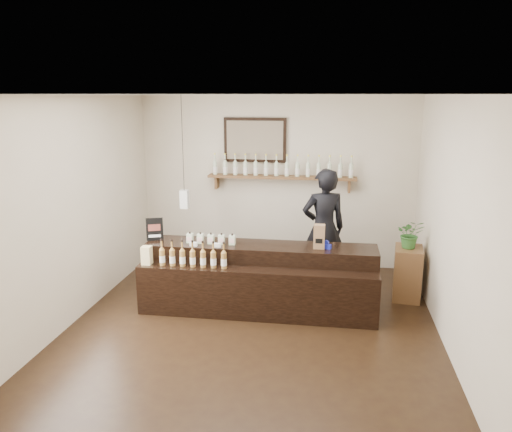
{
  "coord_description": "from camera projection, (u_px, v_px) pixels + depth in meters",
  "views": [
    {
      "loc": [
        0.92,
        -5.57,
        2.8
      ],
      "look_at": [
        -0.06,
        0.7,
        1.25
      ],
      "focal_mm": 35.0,
      "sensor_mm": 36.0,
      "label": 1
    }
  ],
  "objects": [
    {
      "name": "paper_bag",
      "position": [
        319.0,
        237.0,
        6.42
      ],
      "size": [
        0.15,
        0.11,
        0.32
      ],
      "color": "brown",
      "rests_on": "counter"
    },
    {
      "name": "shopkeeper",
      "position": [
        324.0,
        221.0,
        7.28
      ],
      "size": [
        0.84,
        0.68,
        2.01
      ],
      "primitive_type": "imported",
      "rotation": [
        0.0,
        0.0,
        3.45
      ],
      "color": "black",
      "rests_on": "ground"
    },
    {
      "name": "tape_dispenser",
      "position": [
        326.0,
        245.0,
        6.44
      ],
      "size": [
        0.14,
        0.09,
        0.11
      ],
      "color": "#161F9E",
      "rests_on": "counter"
    },
    {
      "name": "ground",
      "position": [
        252.0,
        328.0,
        6.15
      ],
      "size": [
        5.0,
        5.0,
        0.0
      ],
      "primitive_type": "plane",
      "color": "black",
      "rests_on": "ground"
    },
    {
      "name": "back_wall_decor",
      "position": [
        267.0,
        161.0,
        8.03
      ],
      "size": [
        2.66,
        0.96,
        1.69
      ],
      "color": "brown",
      "rests_on": "ground"
    },
    {
      "name": "counter",
      "position": [
        258.0,
        280.0,
        6.61
      ],
      "size": [
        3.08,
        0.83,
        1.01
      ],
      "color": "black",
      "rests_on": "ground"
    },
    {
      "name": "room_shell",
      "position": [
        252.0,
        192.0,
        5.74
      ],
      "size": [
        5.0,
        5.0,
        5.0
      ],
      "color": "beige",
      "rests_on": "ground"
    },
    {
      "name": "side_cabinet",
      "position": [
        407.0,
        273.0,
        6.97
      ],
      "size": [
        0.42,
        0.54,
        0.74
      ],
      "color": "brown",
      "rests_on": "ground"
    },
    {
      "name": "promo_sign",
      "position": [
        155.0,
        229.0,
        6.77
      ],
      "size": [
        0.22,
        0.1,
        0.32
      ],
      "color": "black",
      "rests_on": "counter"
    },
    {
      "name": "potted_plant",
      "position": [
        410.0,
        234.0,
        6.84
      ],
      "size": [
        0.36,
        0.31,
        0.4
      ],
      "primitive_type": "imported",
      "rotation": [
        0.0,
        0.0,
        0.0
      ],
      "color": "#316729",
      "rests_on": "side_cabinet"
    }
  ]
}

